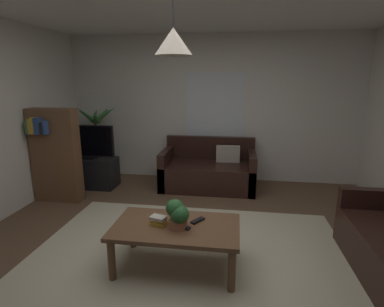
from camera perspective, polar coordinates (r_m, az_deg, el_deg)
The scene contains 17 objects.
floor at distance 3.31m, azimuth -0.81°, elevation -19.42°, with size 5.12×5.36×0.02m, color brown.
rug at distance 3.14m, azimuth -1.43°, elevation -21.18°, with size 3.33×2.95×0.01m, color beige.
wall_back at distance 5.49m, azimuth 3.73°, elevation 8.33°, with size 5.24×0.06×2.57m, color silver.
window_pane at distance 5.45m, azimuth 4.27°, elevation 8.82°, with size 1.00×0.01×1.16m, color white.
couch_under_window at distance 5.18m, azimuth 3.16°, elevation -3.41°, with size 1.56×0.85×0.82m.
coffee_table at distance 3.01m, azimuth -3.02°, elevation -14.39°, with size 1.21×0.69×0.44m.
book_on_table_0 at distance 3.00m, azimuth -6.28°, elevation -12.94°, with size 0.15×0.10×0.03m, color gold.
book_on_table_1 at distance 2.99m, azimuth -6.01°, elevation -12.40°, with size 0.12×0.10×0.03m, color gold.
book_on_table_2 at distance 2.98m, azimuth -6.36°, elevation -11.93°, with size 0.15×0.10×0.03m, color beige.
remote_on_table_0 at distance 2.93m, azimuth -1.84°, elevation -13.60°, with size 0.05×0.16×0.02m, color black.
remote_on_table_1 at distance 3.04m, azimuth 1.10°, elevation -12.49°, with size 0.05×0.16×0.02m, color black.
potted_plant_on_table at distance 2.88m, azimuth -2.76°, elevation -11.28°, with size 0.23×0.20×0.27m.
tv_stand at distance 5.50m, azimuth -18.60°, elevation -3.37°, with size 0.90×0.44×0.50m, color black.
tv at distance 5.35m, azimuth -19.15°, elevation 2.15°, with size 0.93×0.16×0.57m.
potted_palm_corner at distance 5.85m, azimuth -17.37°, elevation 1.67°, with size 0.80×0.87×1.40m.
bookshelf_corner at distance 4.93m, azimuth -24.34°, elevation -0.18°, with size 0.70×0.31×1.40m.
pendant_lamp at distance 2.67m, azimuth -3.52°, elevation 20.30°, with size 0.32×0.32×0.57m.
Camera 1 is at (0.45, -2.73, 1.80)m, focal length 28.35 mm.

